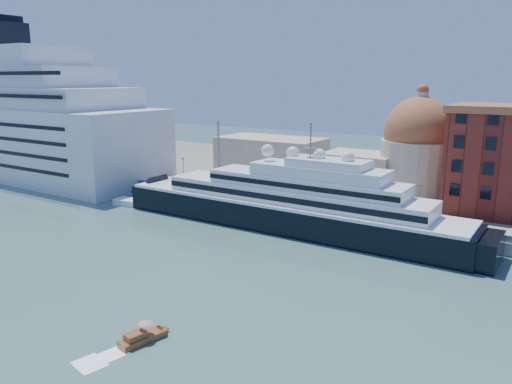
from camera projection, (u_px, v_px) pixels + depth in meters
The scene contains 9 objects.
ground at pixel (197, 255), 88.62m from camera, with size 400.00×400.00×0.00m, color #365E5A.
quay at pixel (290, 208), 116.14m from camera, with size 180.00×10.00×2.50m, color gray.
land at pixel (357, 179), 149.72m from camera, with size 260.00×72.00×2.00m, color slate.
quay_fence at pixel (281, 204), 112.05m from camera, with size 180.00×0.10×1.20m, color slate.
superyacht at pixel (274, 205), 105.34m from camera, with size 86.92×12.05×25.98m.
service_barge at pixel (139, 203), 122.27m from camera, with size 12.95×5.86×2.81m.
water_taxi at pixel (142, 337), 59.09m from camera, with size 3.14×6.07×2.75m.
church at pixel (357, 156), 129.99m from camera, with size 66.00×18.00×25.50m.
lamp_posts at pixel (241, 167), 119.55m from camera, with size 120.80×2.40×18.00m.
Camera 1 is at (54.52, -64.66, 30.60)m, focal length 35.00 mm.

